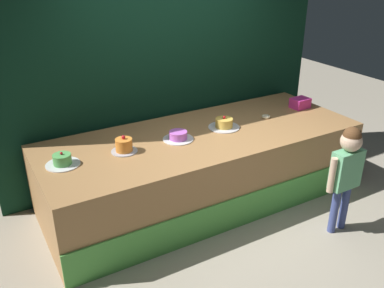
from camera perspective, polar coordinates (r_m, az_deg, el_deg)
The scene contains 10 objects.
ground_plane at distance 4.47m, azimuth 5.97°, elevation -11.24°, with size 12.00×12.00×0.00m, color #ADA38E.
stage_platform at distance 4.73m, azimuth 1.44°, elevation -3.13°, with size 3.56×1.38×0.81m.
curtain_backdrop at distance 5.00m, azimuth -3.20°, elevation 11.30°, with size 4.19×0.08×2.91m, color black.
child_figure at distance 4.29m, azimuth 20.50°, elevation -2.85°, with size 0.44×0.20×1.15m.
pink_box at distance 5.49m, azimuth 14.63°, elevation 5.47°, with size 0.23×0.18×0.13m, color #E23398.
donut at distance 5.07m, azimuth 10.10°, elevation 3.72°, with size 0.10×0.10×0.03m, color beige.
cake_far_left at distance 4.07m, azimuth -17.37°, elevation -2.19°, with size 0.32×0.32×0.14m.
cake_center_left at distance 4.18m, azimuth -9.33°, elevation -0.24°, with size 0.26×0.26×0.18m.
cake_center_right at distance 4.41m, azimuth -1.92°, elevation 1.09°, with size 0.33×0.33×0.09m.
cake_far_right at distance 4.72m, azimuth 4.42°, elevation 2.79°, with size 0.36×0.36×0.14m.
Camera 1 is at (-2.19, -2.88, 2.63)m, focal length 38.83 mm.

